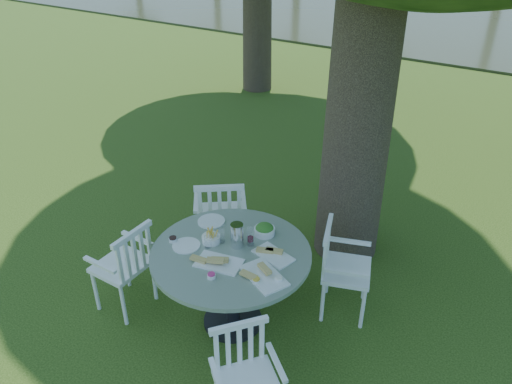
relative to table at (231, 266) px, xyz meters
The scene contains 7 objects.
ground 1.10m from the table, 114.11° to the left, with size 140.00×140.00×0.00m, color #1D380B.
table is the anchor object (origin of this frame).
chair_ne 1.02m from the table, 43.27° to the left, with size 0.57×0.59×0.95m.
chair_nw 1.00m from the table, 131.24° to the left, with size 0.70×0.69×1.02m.
chair_sw 1.01m from the table, 159.58° to the right, with size 0.45×0.49×0.95m.
chair_se 1.02m from the table, 50.64° to the right, with size 0.61×0.61×0.89m.
tableware 0.22m from the table, 82.48° to the left, with size 1.23×0.89×0.23m.
Camera 1 is at (2.39, -3.65, 3.53)m, focal length 35.00 mm.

